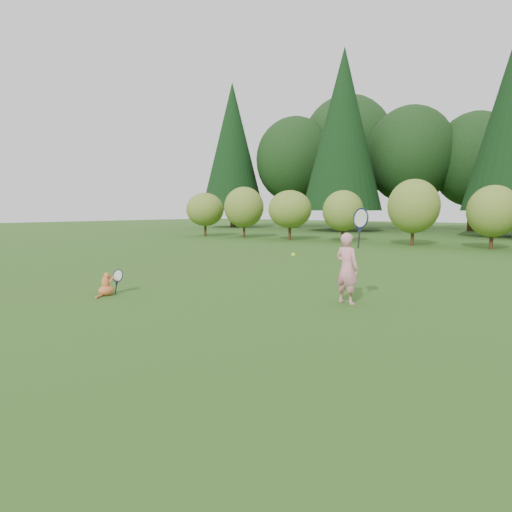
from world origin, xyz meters
The scene contains 6 objects.
ground centered at (0.00, 0.00, 0.00)m, with size 100.00×100.00×0.00m, color #274F16.
shrub_row centered at (0.00, 13.00, 1.40)m, with size 28.00×3.00×2.80m, color #587624, non-canonical shape.
woodland_backdrop centered at (0.00, 23.00, 7.50)m, with size 48.00×10.00×15.00m, color black, non-canonical shape.
child centered at (1.93, 1.06, 0.62)m, with size 0.67×0.40×1.77m.
cat centered at (-1.80, -1.05, 0.22)m, with size 0.34×0.62×0.58m.
tennis_ball centered at (0.97, 0.90, 0.76)m, with size 0.07×0.07×0.07m.
Camera 1 is at (5.15, -5.30, 1.55)m, focal length 30.00 mm.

